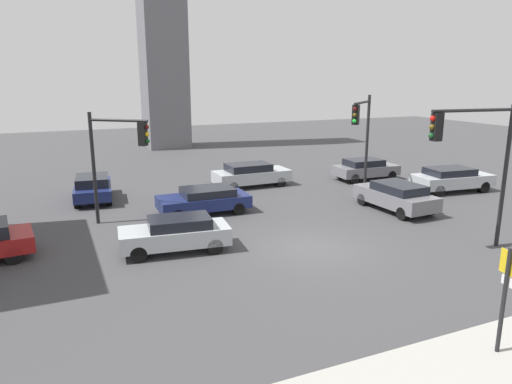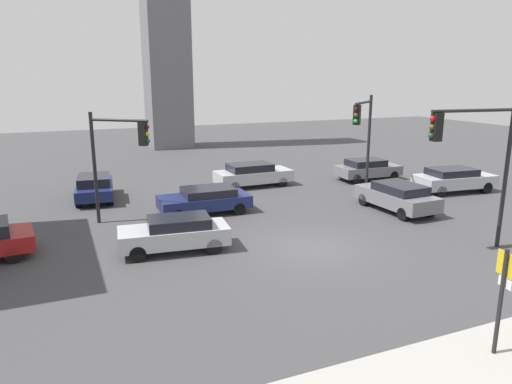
{
  "view_description": "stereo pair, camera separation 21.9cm",
  "coord_description": "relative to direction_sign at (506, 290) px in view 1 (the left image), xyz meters",
  "views": [
    {
      "loc": [
        -9.07,
        -15.06,
        6.52
      ],
      "look_at": [
        -1.16,
        2.91,
        1.72
      ],
      "focal_mm": 33.24,
      "sensor_mm": 36.0,
      "label": 1
    },
    {
      "loc": [
        -8.87,
        -15.14,
        6.52
      ],
      "look_at": [
        -1.16,
        2.91,
        1.72
      ],
      "focal_mm": 33.24,
      "sensor_mm": 36.0,
      "label": 2
    }
  ],
  "objects": [
    {
      "name": "car_4",
      "position": [
        -5.24,
        9.98,
        -1.02
      ],
      "size": [
        4.28,
        2.12,
        1.35
      ],
      "rotation": [
        0.0,
        0.0,
        3.03
      ],
      "color": "#ADB2B7",
      "rests_on": "ground_plane"
    },
    {
      "name": "car_7",
      "position": [
        9.26,
        17.78,
        -1.02
      ],
      "size": [
        4.15,
        2.01,
        1.35
      ],
      "rotation": [
        0.0,
        0.0,
        -0.04
      ],
      "color": "slate",
      "rests_on": "ground_plane"
    },
    {
      "name": "traffic_light_2",
      "position": [
        -6.61,
        14.16,
        1.76
      ],
      "size": [
        2.3,
        1.81,
        5.02
      ],
      "rotation": [
        0.0,
        0.0,
        -0.66
      ],
      "color": "black",
      "rests_on": "ground_plane"
    },
    {
      "name": "traffic_light_1",
      "position": [
        6.03,
        14.0,
        2.12
      ],
      "size": [
        2.39,
        1.99,
        5.54
      ],
      "rotation": [
        0.0,
        0.0,
        -2.46
      ],
      "color": "black",
      "rests_on": "ground_plane"
    },
    {
      "name": "car_6",
      "position": [
        -7.39,
        19.31,
        -1.01
      ],
      "size": [
        2.29,
        4.32,
        1.37
      ],
      "rotation": [
        0.0,
        0.0,
        1.46
      ],
      "color": "navy",
      "rests_on": "ground_plane"
    },
    {
      "name": "car_1",
      "position": [
        -2.64,
        14.56,
        -1.06
      ],
      "size": [
        4.41,
        2.1,
        1.25
      ],
      "rotation": [
        0.0,
        0.0,
        3.12
      ],
      "color": "navy",
      "rests_on": "ground_plane"
    },
    {
      "name": "car_3",
      "position": [
        11.84,
        13.09,
        -0.98
      ],
      "size": [
        4.73,
        2.42,
        1.4
      ],
      "rotation": [
        0.0,
        0.0,
        -0.11
      ],
      "color": "#ADB2B7",
      "rests_on": "ground_plane"
    },
    {
      "name": "ground_plane",
      "position": [
        -0.26,
        8.17,
        -1.74
      ],
      "size": [
        95.69,
        95.69,
        0.0
      ],
      "primitive_type": "plane",
      "color": "#424244"
    },
    {
      "name": "traffic_light_0",
      "position": [
        4.95,
        5.71,
        2.23
      ],
      "size": [
        3.59,
        0.69,
        5.52
      ],
      "rotation": [
        0.0,
        0.0,
        3.01
      ],
      "color": "black",
      "rests_on": "ground_plane"
    },
    {
      "name": "car_2",
      "position": [
        6.22,
        11.16,
        -0.99
      ],
      "size": [
        2.08,
        4.36,
        1.41
      ],
      "rotation": [
        0.0,
        0.0,
        1.61
      ],
      "color": "slate",
      "rests_on": "ground_plane"
    },
    {
      "name": "direction_sign",
      "position": [
        0.0,
        0.0,
        0.0
      ],
      "size": [
        0.19,
        0.65,
        2.6
      ],
      "rotation": [
        0.0,
        0.0,
        -0.2
      ],
      "color": "black",
      "rests_on": "ground_plane"
    },
    {
      "name": "car_5",
      "position": [
        1.73,
        19.01,
        -1.0
      ],
      "size": [
        4.6,
        1.95,
        1.4
      ],
      "rotation": [
        0.0,
        0.0,
        0.01
      ],
      "color": "#ADB2B7",
      "rests_on": "ground_plane"
    }
  ]
}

